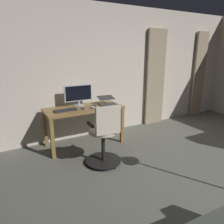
% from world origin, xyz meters
% --- Properties ---
extents(back_room_partition, '(5.81, 0.10, 2.61)m').
position_xyz_m(back_room_partition, '(0.00, -2.66, 1.31)').
color(back_room_partition, beige).
rests_on(back_room_partition, ground).
extents(curtain_left_panel, '(0.38, 0.06, 2.20)m').
position_xyz_m(curtain_left_panel, '(-2.10, -2.55, 1.10)').
color(curtain_left_panel, tan).
rests_on(curtain_left_panel, ground).
extents(curtain_right_panel, '(0.51, 0.06, 2.20)m').
position_xyz_m(curtain_right_panel, '(-0.60, -2.55, 1.10)').
color(curtain_right_panel, tan).
rests_on(curtain_right_panel, ground).
extents(desk, '(1.41, 0.62, 0.72)m').
position_xyz_m(desk, '(1.36, -2.20, 0.62)').
color(desk, olive).
rests_on(desk, ground).
extents(office_chair, '(0.56, 0.56, 0.98)m').
position_xyz_m(office_chair, '(1.37, -1.34, 0.47)').
color(office_chair, black).
rests_on(office_chair, ground).
extents(computer_monitor, '(0.54, 0.18, 0.39)m').
position_xyz_m(computer_monitor, '(1.38, -2.39, 0.95)').
color(computer_monitor, '#B7BCC1').
rests_on(computer_monitor, desk).
extents(computer_keyboard, '(0.39, 0.13, 0.02)m').
position_xyz_m(computer_keyboard, '(1.72, -2.14, 0.74)').
color(computer_keyboard, '#232328').
rests_on(computer_keyboard, desk).
extents(laptop, '(0.33, 0.35, 0.15)m').
position_xyz_m(laptop, '(0.88, -2.18, 0.78)').
color(laptop, '#232328').
rests_on(laptop, desk).
extents(computer_mouse, '(0.06, 0.10, 0.04)m').
position_xyz_m(computer_mouse, '(1.23, -2.08, 0.74)').
color(computer_mouse, '#B7BCC1').
rests_on(computer_mouse, desk).
extents(cell_phone_face_up, '(0.11, 0.16, 0.01)m').
position_xyz_m(cell_phone_face_up, '(1.40, -2.14, 0.73)').
color(cell_phone_face_up, '#333338').
rests_on(cell_phone_face_up, desk).
extents(cell_phone_by_monitor, '(0.12, 0.16, 0.01)m').
position_xyz_m(cell_phone_by_monitor, '(1.14, -2.23, 0.73)').
color(cell_phone_by_monitor, '#232328').
rests_on(cell_phone_by_monitor, desk).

